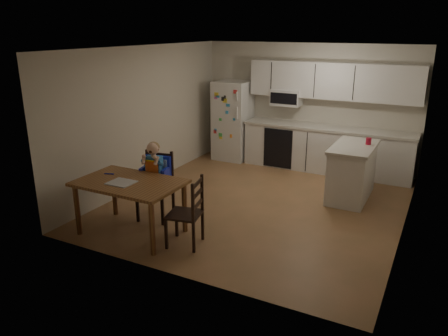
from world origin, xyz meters
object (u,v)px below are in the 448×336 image
chair_booster (156,172)px  kitchen_island (352,172)px  refrigerator (233,121)px  red_cup (369,141)px  dining_table (130,188)px  chair_side (191,208)px

chair_booster → kitchen_island: bearing=30.6°
refrigerator → red_cup: (3.04, -1.02, 0.13)m
kitchen_island → refrigerator: bearing=157.2°
kitchen_island → dining_table: bearing=-131.4°
red_cup → chair_side: red_cup is taller
chair_side → refrigerator: bearing=-173.6°
kitchen_island → red_cup: red_cup is taller
refrigerator → dining_table: (0.38, -3.99, -0.18)m
red_cup → chair_side: size_ratio=0.12×
dining_table → chair_side: (0.94, 0.07, -0.13)m
kitchen_island → red_cup: size_ratio=11.14×
kitchen_island → dining_table: size_ratio=0.87×
kitchen_island → chair_booster: 3.30m
refrigerator → chair_side: 4.15m
kitchen_island → chair_side: (-1.52, -2.72, 0.07)m
refrigerator → chair_booster: size_ratio=1.42×
red_cup → chair_booster: size_ratio=0.09×
kitchen_island → chair_side: 3.12m
chair_booster → chair_side: size_ratio=1.26×
kitchen_island → chair_side: size_ratio=1.32×
kitchen_island → chair_booster: chair_booster is taller
dining_table → chair_side: chair_side is taller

